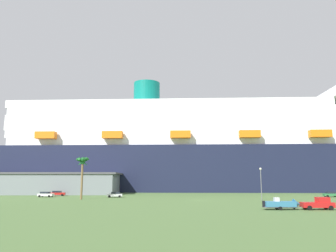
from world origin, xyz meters
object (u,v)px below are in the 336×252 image
(pickup_truck, at_px, (318,204))
(street_lamp, at_px, (261,179))
(parked_car_green_wagon, at_px, (331,194))
(cruise_ship, at_px, (210,154))
(small_boat_on_trailer, at_px, (284,204))
(parked_car_silver_sedan, at_px, (115,194))
(parked_car_white_van, at_px, (46,194))
(parked_car_red_hatchback, at_px, (58,193))
(palm_tree, at_px, (83,165))

(pickup_truck, relative_size, street_lamp, 0.69)
(parked_car_green_wagon, bearing_deg, cruise_ship, 126.83)
(small_boat_on_trailer, bearing_deg, parked_car_silver_sedan, 136.39)
(pickup_truck, xyz_separation_m, parked_car_white_van, (-65.21, 36.38, -0.21))
(street_lamp, bearing_deg, parked_car_silver_sedan, 165.22)
(parked_car_red_hatchback, height_order, parked_car_green_wagon, same)
(small_boat_on_trailer, relative_size, parked_car_red_hatchback, 1.52)
(small_boat_on_trailer, xyz_separation_m, palm_tree, (-45.02, 26.61, 8.05))
(palm_tree, relative_size, parked_car_white_van, 2.43)
(parked_car_green_wagon, bearing_deg, parked_car_silver_sedan, -175.08)
(cruise_ship, relative_size, parked_car_green_wagon, 52.28)
(street_lamp, bearing_deg, small_boat_on_trailer, -94.38)
(palm_tree, height_order, parked_car_silver_sedan, palm_tree)
(palm_tree, relative_size, street_lamp, 1.37)
(palm_tree, xyz_separation_m, street_lamp, (46.99, -0.90, -3.69))
(palm_tree, distance_m, parked_car_green_wagon, 73.20)
(parked_car_green_wagon, bearing_deg, palm_tree, -167.94)
(cruise_ship, xyz_separation_m, palm_tree, (-38.70, -58.50, -7.27))
(cruise_ship, height_order, parked_car_green_wagon, cruise_ship)
(small_boat_on_trailer, distance_m, parked_car_silver_sedan, 52.61)
(pickup_truck, relative_size, parked_car_silver_sedan, 1.23)
(pickup_truck, relative_size, parked_car_white_van, 1.23)
(pickup_truck, relative_size, parked_car_red_hatchback, 1.16)
(small_boat_on_trailer, xyz_separation_m, parked_car_red_hatchback, (-58.19, 43.79, -0.13))
(street_lamp, distance_m, parked_car_green_wagon, 29.37)
(parked_car_green_wagon, distance_m, parked_car_silver_sedan, 64.45)
(palm_tree, bearing_deg, cruise_ship, 56.51)
(pickup_truck, bearing_deg, cruise_ship, 98.39)
(cruise_ship, distance_m, parked_car_green_wagon, 56.26)
(cruise_ship, xyz_separation_m, parked_car_white_van, (-52.70, -48.41, -15.45))
(small_boat_on_trailer, relative_size, street_lamp, 0.91)
(parked_car_white_van, bearing_deg, parked_car_silver_sedan, -1.17)
(parked_car_white_van, bearing_deg, small_boat_on_trailer, -31.88)
(parked_car_red_hatchback, bearing_deg, small_boat_on_trailer, -36.96)
(cruise_ship, height_order, small_boat_on_trailer, cruise_ship)
(parked_car_red_hatchback, bearing_deg, parked_car_white_van, -96.69)
(pickup_truck, distance_m, palm_tree, 58.11)
(parked_car_red_hatchback, distance_m, parked_car_white_van, 7.13)
(cruise_ship, bearing_deg, street_lamp, -82.06)
(parked_car_white_van, bearing_deg, palm_tree, -35.79)
(parked_car_silver_sedan, bearing_deg, small_boat_on_trailer, -43.61)
(parked_car_red_hatchback, bearing_deg, parked_car_green_wagon, -1.34)
(small_boat_on_trailer, relative_size, parked_car_white_van, 1.62)
(palm_tree, relative_size, parked_car_red_hatchback, 2.29)
(cruise_ship, xyz_separation_m, parked_car_green_wagon, (32.43, -43.30, -15.45))
(cruise_ship, bearing_deg, parked_car_red_hatchback, -141.46)
(parked_car_white_van, bearing_deg, parked_car_green_wagon, 3.43)
(cruise_ship, distance_m, pickup_truck, 87.04)
(street_lamp, height_order, parked_car_white_van, street_lamp)
(parked_car_red_hatchback, bearing_deg, palm_tree, -52.52)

